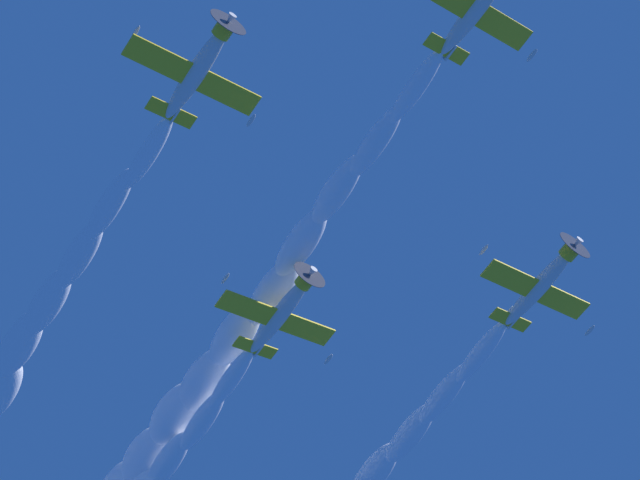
{
  "coord_description": "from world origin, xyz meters",
  "views": [
    {
      "loc": [
        20.03,
        -2.11,
        2.14
      ],
      "look_at": [
        -11.65,
        -16.86,
        75.53
      ],
      "focal_mm": 63.84,
      "sensor_mm": 36.0,
      "label": 1
    }
  ],
  "objects_px": {
    "airplane_right_wingman": "(198,69)",
    "airplane_left_wingman": "(541,284)",
    "airplane_slot_tail": "(281,313)",
    "airplane_lead": "(479,4)"
  },
  "relations": [
    {
      "from": "airplane_left_wingman",
      "to": "airplane_right_wingman",
      "type": "xyz_separation_m",
      "value": [
        24.59,
        -14.7,
        -0.73
      ]
    },
    {
      "from": "airplane_left_wingman",
      "to": "airplane_slot_tail",
      "type": "relative_size",
      "value": 1.01
    },
    {
      "from": "airplane_right_wingman",
      "to": "airplane_left_wingman",
      "type": "bearing_deg",
      "value": 149.13
    },
    {
      "from": "airplane_lead",
      "to": "airplane_slot_tail",
      "type": "relative_size",
      "value": 0.99
    },
    {
      "from": "airplane_lead",
      "to": "airplane_slot_tail",
      "type": "distance_m",
      "value": 25.82
    },
    {
      "from": "airplane_right_wingman",
      "to": "airplane_slot_tail",
      "type": "xyz_separation_m",
      "value": [
        -18.83,
        -3.16,
        0.71
      ]
    },
    {
      "from": "airplane_left_wingman",
      "to": "airplane_right_wingman",
      "type": "bearing_deg",
      "value": -30.87
    },
    {
      "from": "airplane_slot_tail",
      "to": "airplane_lead",
      "type": "bearing_deg",
      "value": 55.64
    },
    {
      "from": "airplane_left_wingman",
      "to": "airplane_slot_tail",
      "type": "distance_m",
      "value": 18.76
    },
    {
      "from": "airplane_left_wingman",
      "to": "airplane_right_wingman",
      "type": "relative_size",
      "value": 1.0
    }
  ]
}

